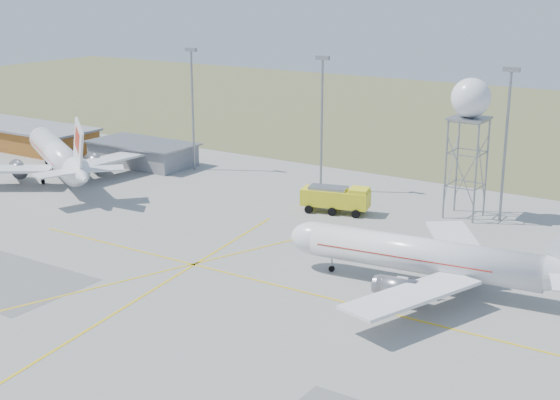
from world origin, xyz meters
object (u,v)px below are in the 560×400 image
Objects in this scene: airliner_main at (429,257)px; airliner_far at (58,156)px; radar_tower at (468,140)px; fire_truck at (337,200)px.

airliner_far is (-68.18, 10.55, 0.43)m from airliner_main.
airliner_far is 64.55m from radar_tower.
airliner_main is 0.96× the size of airliner_far.
airliner_far is 1.83× the size of radar_tower.
airliner_main is 69.00m from airliner_far.
airliner_main is 1.76× the size of radar_tower.
fire_truck is (46.73, 8.39, -2.10)m from airliner_far.
radar_tower is 1.92× the size of fire_truck.
radar_tower is at bearing 12.65° from fire_truck.
airliner_main is 3.37× the size of fire_truck.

